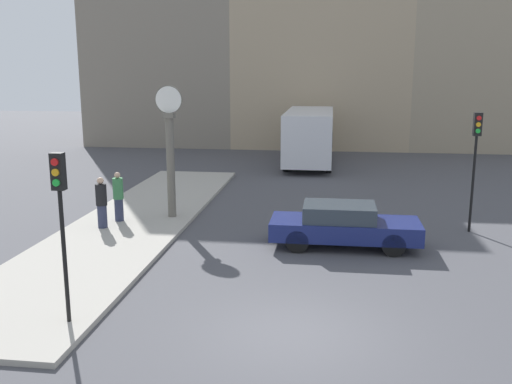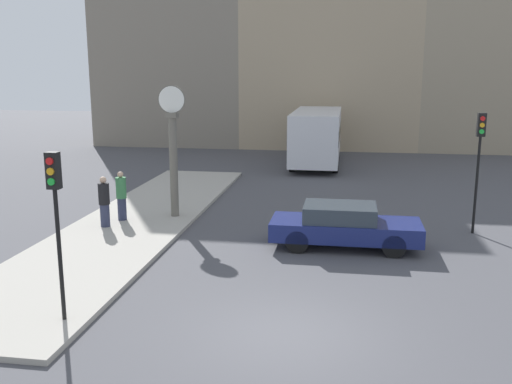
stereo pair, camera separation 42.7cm
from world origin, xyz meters
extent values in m
plane|color=#47474C|center=(0.00, 0.00, 0.00)|extent=(120.00, 120.00, 0.00)
cube|color=#A39E93|center=(-6.25, 7.89, 0.07)|extent=(3.99, 19.78, 0.13)
cube|color=gray|center=(-11.49, 29.75, 9.18)|extent=(10.59, 5.00, 18.36)
cube|color=tan|center=(-0.24, 29.75, 7.66)|extent=(11.91, 5.00, 15.33)
cube|color=gray|center=(11.25, 29.75, 6.55)|extent=(11.06, 5.00, 13.10)
cube|color=navy|center=(1.14, 6.19, 0.58)|extent=(4.55, 1.73, 0.56)
cube|color=#2D3842|center=(0.96, 6.19, 1.10)|extent=(2.19, 1.56, 0.49)
cylinder|color=black|center=(2.55, 6.94, 0.35)|extent=(0.69, 0.22, 0.69)
cylinder|color=black|center=(2.55, 5.43, 0.35)|extent=(0.69, 0.22, 0.69)
cylinder|color=black|center=(-0.27, 6.94, 0.35)|extent=(0.69, 0.22, 0.69)
cylinder|color=black|center=(-0.27, 5.43, 0.35)|extent=(0.69, 0.22, 0.69)
cube|color=silver|center=(-0.60, 21.74, 1.72)|extent=(2.58, 8.08, 2.72)
cube|color=#1E232D|center=(-0.60, 21.74, 1.91)|extent=(2.61, 7.92, 0.80)
cylinder|color=black|center=(0.55, 24.24, 0.45)|extent=(0.28, 0.90, 0.90)
cylinder|color=black|center=(-1.75, 24.24, 0.45)|extent=(0.28, 0.90, 0.90)
cylinder|color=black|center=(0.55, 19.23, 0.45)|extent=(0.28, 0.90, 0.90)
cylinder|color=black|center=(-1.75, 19.23, 0.45)|extent=(0.28, 0.90, 0.90)
cylinder|color=black|center=(-4.78, -0.28, 1.56)|extent=(0.09, 0.09, 2.86)
cube|color=black|center=(-4.78, -0.28, 3.37)|extent=(0.26, 0.20, 0.76)
cylinder|color=red|center=(-4.78, -0.40, 3.58)|extent=(0.15, 0.04, 0.15)
cylinder|color=orange|center=(-4.78, -0.40, 3.37)|extent=(0.15, 0.04, 0.15)
cylinder|color=green|center=(-4.78, -0.40, 3.17)|extent=(0.15, 0.04, 0.15)
cylinder|color=black|center=(5.37, 8.45, 1.63)|extent=(0.09, 0.09, 3.25)
cube|color=black|center=(5.37, 8.45, 3.63)|extent=(0.26, 0.20, 0.76)
cylinder|color=red|center=(5.37, 8.33, 3.84)|extent=(0.15, 0.04, 0.15)
cylinder|color=orange|center=(5.37, 8.33, 3.63)|extent=(0.15, 0.04, 0.15)
cylinder|color=green|center=(5.37, 8.33, 3.42)|extent=(0.15, 0.04, 0.15)
cylinder|color=#666056|center=(-5.03, 8.62, 1.92)|extent=(0.29, 0.29, 3.58)
cube|color=#666056|center=(-5.03, 8.62, 3.80)|extent=(0.38, 0.38, 0.18)
cylinder|color=#666056|center=(-5.03, 8.62, 4.35)|extent=(1.00, 0.04, 1.00)
cylinder|color=white|center=(-5.03, 8.62, 4.35)|extent=(0.92, 0.06, 0.92)
cylinder|color=#2D334C|center=(-6.96, 6.85, 0.52)|extent=(0.32, 0.32, 0.78)
cylinder|color=black|center=(-6.96, 6.85, 1.27)|extent=(0.37, 0.37, 0.73)
sphere|color=tan|center=(-6.96, 6.85, 1.75)|extent=(0.23, 0.23, 0.23)
cylinder|color=#2D334C|center=(-6.72, 7.78, 0.53)|extent=(0.31, 0.31, 0.79)
cylinder|color=#387A47|center=(-6.72, 7.78, 1.30)|extent=(0.36, 0.36, 0.74)
sphere|color=tan|center=(-6.72, 7.78, 1.77)|extent=(0.21, 0.21, 0.21)
camera|label=1|loc=(0.66, -10.95, 5.39)|focal=40.00mm
camera|label=2|loc=(1.08, -10.89, 5.39)|focal=40.00mm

